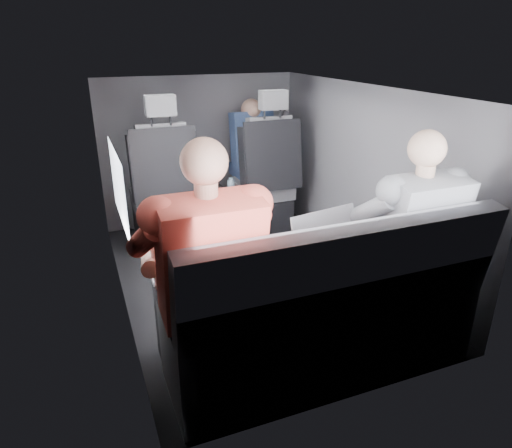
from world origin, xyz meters
name	(u,v)px	position (x,y,z in m)	size (l,w,h in m)	color
floor	(251,279)	(0.00, 0.00, 0.00)	(2.60, 2.60, 0.00)	black
ceiling	(250,89)	(0.00, 0.00, 1.35)	(2.60, 2.60, 0.00)	#B2B2AD
panel_left	(114,209)	(-0.90, 0.00, 0.68)	(0.02, 2.60, 1.35)	#56565B
panel_right	(362,178)	(0.90, 0.00, 0.68)	(0.02, 2.60, 1.35)	#56565B
panel_front	(200,151)	(0.00, 1.30, 0.68)	(1.80, 0.02, 1.35)	#56565B
panel_back	(357,278)	(0.00, -1.30, 0.68)	(1.80, 0.02, 1.35)	#56565B
side_window	(118,187)	(-0.88, -0.30, 0.90)	(0.02, 0.75, 0.42)	white
seatbelt	(272,148)	(0.45, 0.67, 0.80)	(0.05, 0.01, 0.65)	black
front_seat_left	(164,200)	(-0.45, 0.84, 0.40)	(0.52, 0.58, 1.26)	black
front_seat_right	(264,188)	(0.45, 0.84, 0.40)	(0.52, 0.58, 1.26)	black
center_console	(215,214)	(0.00, 0.88, 0.20)	(0.24, 0.48, 0.41)	black
rear_bench	(325,320)	(0.00, -1.06, 0.31)	(1.60, 0.57, 0.92)	slate
soda_cup	(210,192)	(-0.09, 0.69, 0.47)	(0.09, 0.09, 0.27)	white
water_bottle	(231,188)	(0.10, 0.72, 0.48)	(0.06, 0.06, 0.17)	#9ABDD0
laptop_white	(185,264)	(-0.65, -0.81, 0.63)	(0.33, 0.31, 0.25)	white
laptop_silver	(314,244)	(0.04, -0.85, 0.64)	(0.44, 0.42, 0.28)	#A8A8AD
laptop_black	(374,229)	(0.46, -0.78, 0.63)	(0.32, 0.29, 0.22)	black
passenger_rear_left	(203,273)	(-0.60, -0.97, 0.66)	(0.55, 0.66, 1.29)	#313135
passenger_rear_right	(400,240)	(0.49, -0.97, 0.64)	(0.52, 0.63, 1.25)	navy
passenger_front_right	(252,145)	(0.43, 1.10, 0.74)	(0.37, 0.37, 0.72)	navy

